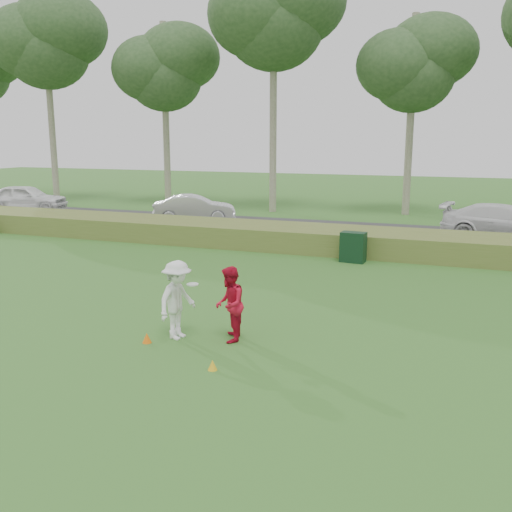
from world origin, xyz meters
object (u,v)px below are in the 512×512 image
at_px(utility_cabinet, 353,247).
at_px(car_right, 505,223).
at_px(player_red, 230,304).
at_px(car_mid, 194,208).
at_px(cone_yellow, 212,365).
at_px(player_white, 177,300).
at_px(cone_orange, 147,338).
at_px(car_left, 26,198).

xyz_separation_m(utility_cabinet, car_right, (5.55, 6.57, 0.29)).
height_order(player_red, car_right, player_red).
relative_size(player_red, car_mid, 0.39).
bearing_deg(car_mid, cone_yellow, -176.55).
relative_size(player_white, player_red, 1.06).
height_order(utility_cabinet, car_right, car_right).
distance_m(cone_orange, car_left, 25.83).
bearing_deg(cone_orange, player_white, 45.40).
distance_m(player_red, cone_orange, 2.05).
distance_m(car_left, car_right, 27.40).
relative_size(car_left, car_mid, 1.10).
relative_size(car_mid, car_right, 0.80).
bearing_deg(utility_cabinet, player_red, -91.25).
xyz_separation_m(cone_yellow, car_mid, (-9.40, 18.01, 0.69)).
xyz_separation_m(cone_yellow, car_right, (6.22, 17.67, 0.76)).
relative_size(player_white, cone_orange, 7.95).
relative_size(utility_cabinet, car_left, 0.23).
height_order(player_white, cone_orange, player_white).
height_order(player_red, car_left, player_red).
bearing_deg(cone_orange, cone_yellow, -23.34).
distance_m(player_red, car_left, 26.61).
distance_m(utility_cabinet, car_mid, 12.22).
height_order(player_white, cone_yellow, player_white).
bearing_deg(player_white, player_red, -68.23).
distance_m(cone_yellow, car_left, 27.97).
height_order(utility_cabinet, car_mid, car_mid).
relative_size(player_red, cone_yellow, 8.19).
distance_m(cone_orange, utility_cabinet, 10.58).
relative_size(player_white, utility_cabinet, 1.63).
relative_size(cone_orange, utility_cabinet, 0.21).
height_order(player_red, cone_yellow, player_red).
relative_size(utility_cabinet, car_mid, 0.26).
height_order(player_white, car_left, player_white).
distance_m(player_red, car_mid, 18.66).
relative_size(cone_yellow, car_mid, 0.05).
bearing_deg(cone_yellow, utility_cabinet, 86.53).
bearing_deg(car_right, cone_yellow, 169.27).
distance_m(player_white, car_left, 25.86).
bearing_deg(car_mid, cone_orange, 179.08).
relative_size(cone_orange, car_left, 0.05).
bearing_deg(player_white, car_left, 58.62).
height_order(player_white, car_mid, player_white).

